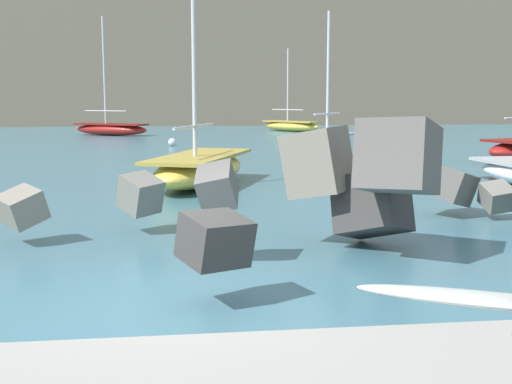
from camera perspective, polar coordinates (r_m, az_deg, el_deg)
The scene contains 8 objects.
ground_plane at distance 8.81m, azimuth -7.38°, elevation -9.67°, with size 400.00×400.00×0.00m, color #42707F.
breakwater_jetty at distance 11.17m, azimuth 12.76°, elevation -0.14°, with size 30.14×8.43×2.43m.
boat_near_centre at distance 20.07m, azimuth -4.94°, elevation 2.07°, with size 4.01×6.15×7.15m.
boat_mid_centre at distance 52.38m, azimuth 3.11°, elevation 5.86°, with size 4.63×5.42×6.52m.
boat_mid_right at distance 47.72m, azimuth -12.59°, elevation 5.47°, with size 5.92×4.46×8.33m.
boat_far_left at distance 28.62m, azimuth 5.96°, elevation 4.06°, with size 4.13×4.82×6.38m.
mooring_buoy_inner at distance 36.68m, azimuth -7.36°, elevation 4.36°, with size 0.44×0.44×0.44m.
headland_bluff at distance 83.03m, azimuth 4.28°, elevation 12.72°, with size 86.05×38.60×18.21m.
Camera 1 is at (0.07, -8.38, 2.71)m, focal length 45.66 mm.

